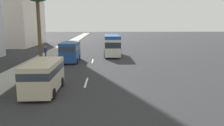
{
  "coord_description": "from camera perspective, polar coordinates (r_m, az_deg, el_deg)",
  "views": [
    {
      "loc": [
        -2.29,
        -1.55,
        5.01
      ],
      "look_at": [
        19.7,
        -2.36,
        1.02
      ],
      "focal_mm": 35.07,
      "sensor_mm": 36.0,
      "label": 1
    }
  ],
  "objects": [
    {
      "name": "minibus_lead",
      "position": [
        34.1,
        0.0,
        4.81
      ],
      "size": [
        6.86,
        2.43,
        3.21
      ],
      "color": "silver",
      "rests_on": "ground_plane"
    },
    {
      "name": "van_third",
      "position": [
        16.77,
        -17.39,
        -2.93
      ],
      "size": [
        5.02,
        2.19,
        2.29
      ],
      "rotation": [
        0.0,
        0.0,
        3.14
      ],
      "color": "beige",
      "rests_on": "ground_plane"
    },
    {
      "name": "ground_plane",
      "position": [
        34.19,
        -4.7,
        1.82
      ],
      "size": [
        198.0,
        198.0,
        0.0
      ],
      "primitive_type": "plane",
      "color": "#2D2D30"
    },
    {
      "name": "lane_stripe_far",
      "position": [
        29.64,
        -5.09,
        0.52
      ],
      "size": [
        3.2,
        0.16,
        0.01
      ],
      "primitive_type": "cube",
      "color": "silver",
      "rests_on": "ground_plane"
    },
    {
      "name": "sidewalk_right",
      "position": [
        35.24,
        -16.42,
        1.81
      ],
      "size": [
        162.0,
        3.04,
        0.15
      ],
      "primitive_type": "cube",
      "color": "#9E9B93",
      "rests_on": "ground_plane"
    },
    {
      "name": "car_second",
      "position": [
        44.27,
        0.16,
        4.76
      ],
      "size": [
        4.59,
        1.9,
        1.58
      ],
      "color": "black",
      "rests_on": "ground_plane"
    },
    {
      "name": "palm_tree",
      "position": [
        30.23,
        -18.86,
        15.14
      ],
      "size": [
        2.92,
        2.92,
        8.89
      ],
      "color": "brown",
      "rests_on": "sidewalk_right"
    },
    {
      "name": "lane_stripe_mid",
      "position": [
        19.03,
        -6.74,
        -5.04
      ],
      "size": [
        3.2,
        0.16,
        0.01
      ],
      "primitive_type": "cube",
      "color": "silver",
      "rests_on": "ground_plane"
    },
    {
      "name": "pedestrian_near_lamp",
      "position": [
        32.09,
        -16.96,
        2.84
      ],
      "size": [
        0.33,
        0.38,
        1.72
      ],
      "rotation": [
        0.0,
        0.0,
        4.3
      ],
      "color": "#333338",
      "rests_on": "sidewalk_right"
    },
    {
      "name": "van_fourth",
      "position": [
        29.41,
        -10.83,
        3.2
      ],
      "size": [
        5.15,
        2.23,
        2.59
      ],
      "rotation": [
        0.0,
        0.0,
        3.14
      ],
      "color": "#1E478C",
      "rests_on": "ground_plane"
    }
  ]
}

